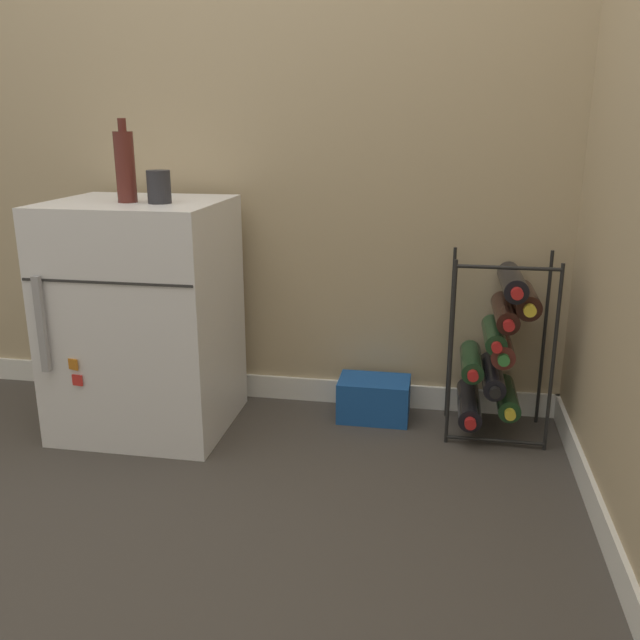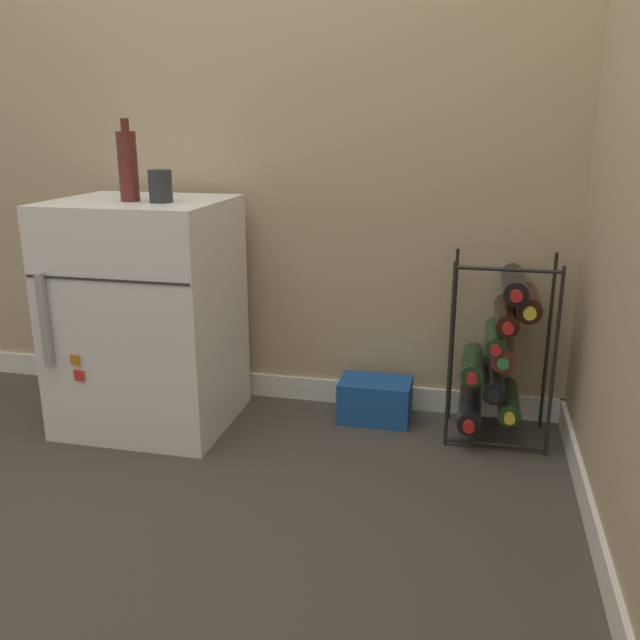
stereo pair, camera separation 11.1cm
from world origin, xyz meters
The scene contains 7 objects.
ground_plane centered at (0.00, 0.00, 0.00)m, with size 14.00×14.00×0.00m, color #423D38.
wall_back centered at (0.00, 0.73, 1.24)m, with size 7.01×0.07×2.50m.
mini_fridge centered at (-0.45, 0.39, 0.40)m, with size 0.57×0.53×0.80m.
wine_rack centered at (0.75, 0.53, 0.32)m, with size 0.34×0.33×0.63m.
soda_box centered at (0.33, 0.58, 0.08)m, with size 0.26×0.17×0.15m.
fridge_top_cup centered at (-0.34, 0.34, 0.85)m, with size 0.07×0.07×0.10m.
fridge_top_bottle centered at (-0.46, 0.35, 0.92)m, with size 0.06×0.06×0.26m.
Camera 1 is at (0.54, -1.72, 1.05)m, focal length 38.00 mm.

